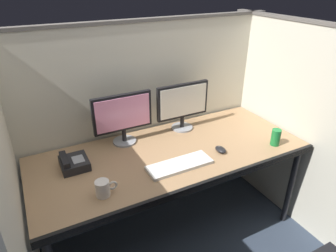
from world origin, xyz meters
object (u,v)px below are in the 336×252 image
object	(u,v)px
monitor_right	(183,103)
soda_can	(276,137)
computer_mouse	(221,150)
desk	(172,159)
desk_phone	(73,163)
coffee_mug	(103,188)
keyboard_main	(180,165)
monitor_left	(123,116)

from	to	relation	value
monitor_right	soda_can	world-z (taller)	monitor_right
computer_mouse	soda_can	xyz separation A→B (m)	(0.41, -0.10, 0.04)
desk	desk_phone	xyz separation A→B (m)	(-0.64, 0.14, 0.08)
soda_can	coffee_mug	size ratio (longest dim) A/B	0.97
monitor_right	computer_mouse	bearing A→B (deg)	-81.75
keyboard_main	soda_can	bearing A→B (deg)	-6.07
coffee_mug	computer_mouse	bearing A→B (deg)	4.72
monitor_left	monitor_right	bearing A→B (deg)	-0.37
monitor_left	keyboard_main	distance (m)	0.54
keyboard_main	coffee_mug	distance (m)	0.52
monitor_right	keyboard_main	size ratio (longest dim) A/B	1.00
soda_can	coffee_mug	xyz separation A→B (m)	(-1.26, 0.03, -0.01)
desk	soda_can	distance (m)	0.76
desk_phone	computer_mouse	bearing A→B (deg)	-16.53
monitor_left	keyboard_main	bearing A→B (deg)	-65.61
keyboard_main	coffee_mug	world-z (taller)	coffee_mug
keyboard_main	desk	bearing A→B (deg)	78.22
monitor_left	computer_mouse	size ratio (longest dim) A/B	4.48
monitor_right	coffee_mug	distance (m)	0.95
monitor_right	soda_can	distance (m)	0.73
desk	soda_can	xyz separation A→B (m)	(0.71, -0.25, 0.11)
computer_mouse	coffee_mug	xyz separation A→B (m)	(-0.86, -0.07, 0.03)
desk	desk_phone	world-z (taller)	desk_phone
keyboard_main	computer_mouse	bearing A→B (deg)	3.90
coffee_mug	keyboard_main	bearing A→B (deg)	5.27
computer_mouse	desk_phone	world-z (taller)	desk_phone
soda_can	desk_phone	size ratio (longest dim) A/B	0.64
coffee_mug	desk_phone	size ratio (longest dim) A/B	0.66
keyboard_main	desk_phone	bearing A→B (deg)	153.33
keyboard_main	desk_phone	distance (m)	0.68
monitor_left	desk_phone	xyz separation A→B (m)	(-0.40, -0.15, -0.18)
keyboard_main	computer_mouse	world-z (taller)	computer_mouse
computer_mouse	desk_phone	size ratio (longest dim) A/B	0.51
keyboard_main	soda_can	xyz separation A→B (m)	(0.75, -0.08, 0.05)
desk_phone	monitor_right	bearing A→B (deg)	9.53
monitor_left	monitor_right	size ratio (longest dim) A/B	1.00
monitor_right	keyboard_main	xyz separation A→B (m)	(-0.28, -0.45, -0.20)
monitor_left	soda_can	world-z (taller)	monitor_left
monitor_right	computer_mouse	xyz separation A→B (m)	(0.06, -0.43, -0.20)
desk	soda_can	world-z (taller)	soda_can
monitor_left	desk_phone	bearing A→B (deg)	-159.20
monitor_right	keyboard_main	bearing A→B (deg)	-121.60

